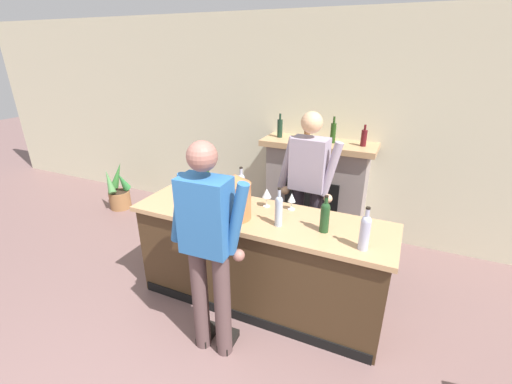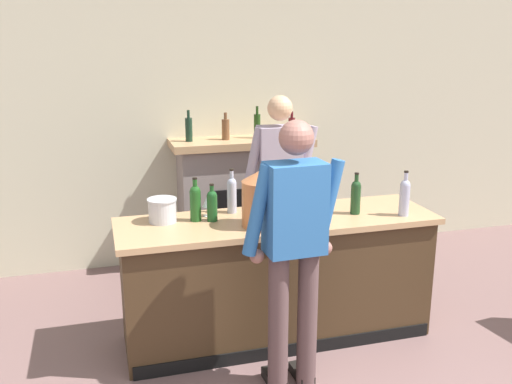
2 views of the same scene
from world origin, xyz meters
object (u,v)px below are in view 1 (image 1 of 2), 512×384
wine_glass_front_left (222,187)px  wine_bottle_riesling_slim (325,216)px  ice_bucket_steel (191,186)px  wine_bottle_merlot_tall (365,231)px  potted_plant_corner (119,192)px  person_bartender (307,189)px  wine_bottle_port_short (208,186)px  fireplace_stone (316,189)px  copper_dispenser (235,196)px  wine_bottle_cabernet_heavy (217,191)px  person_customer (208,246)px  wine_bottle_rose_blush (279,209)px  wine_glass_by_dispenser (292,198)px  wine_bottle_burgundy_dark (241,186)px  wine_glass_back_row (267,193)px

wine_glass_front_left → wine_bottle_riesling_slim: bearing=-12.5°
ice_bucket_steel → wine_bottle_merlot_tall: wine_bottle_merlot_tall is taller
potted_plant_corner → wine_bottle_riesling_slim: wine_bottle_riesling_slim is taller
person_bartender → wine_bottle_port_short: (-0.82, -0.58, 0.11)m
wine_bottle_merlot_tall → wine_bottle_port_short: wine_bottle_merlot_tall is taller
fireplace_stone → wine_bottle_merlot_tall: bearing=-65.1°
fireplace_stone → person_bartender: (0.12, -0.84, 0.33)m
fireplace_stone → copper_dispenser: (-0.28, -1.67, 0.51)m
potted_plant_corner → wine_bottle_cabernet_heavy: (2.39, -1.00, 0.82)m
potted_plant_corner → wine_bottle_merlot_tall: (3.78, -1.27, 0.84)m
person_customer → wine_bottle_rose_blush: person_customer is taller
person_customer → wine_bottle_merlot_tall: size_ratio=5.22×
copper_dispenser → wine_bottle_merlot_tall: copper_dispenser is taller
fireplace_stone → wine_glass_front_left: (-0.60, -1.35, 0.42)m
ice_bucket_steel → wine_bottle_riesling_slim: 1.43m
potted_plant_corner → wine_glass_front_left: 2.66m
wine_bottle_rose_blush → wine_glass_by_dispenser: 0.34m
wine_glass_front_left → wine_bottle_rose_blush: bearing=-22.7°
person_customer → wine_bottle_cabernet_heavy: (-0.36, 0.74, 0.09)m
wine_bottle_burgundy_dark → person_customer: bearing=-78.8°
wine_bottle_burgundy_dark → wine_glass_by_dispenser: wine_bottle_burgundy_dark is taller
person_customer → wine_bottle_cabernet_heavy: person_customer is taller
wine_bottle_burgundy_dark → wine_bottle_riesling_slim: bearing=-17.5°
wine_bottle_riesling_slim → wine_glass_front_left: size_ratio=1.88×
fireplace_stone → ice_bucket_steel: size_ratio=7.52×
ice_bucket_steel → wine_bottle_riesling_slim: bearing=-8.1°
wine_bottle_cabernet_heavy → wine_bottle_burgundy_dark: size_ratio=0.82×
fireplace_stone → wine_bottle_cabernet_heavy: size_ratio=5.76×
fireplace_stone → person_customer: person_customer is taller
fireplace_stone → wine_glass_back_row: fireplace_stone is taller
wine_bottle_rose_blush → wine_glass_front_left: size_ratio=2.01×
wine_glass_back_row → potted_plant_corner: bearing=162.8°
person_customer → copper_dispenser: bearing=95.7°
wine_bottle_cabernet_heavy → wine_bottle_merlot_tall: size_ratio=0.81×
copper_dispenser → wine_bottle_riesling_slim: size_ratio=1.28×
wine_bottle_merlot_tall → wine_bottle_rose_blush: 0.70m
person_customer → wine_bottle_riesling_slim: 0.95m
person_bartender → wine_glass_front_left: (-0.72, -0.50, 0.09)m
ice_bucket_steel → wine_bottle_rose_blush: size_ratio=0.63×
wine_bottle_cabernet_heavy → wine_bottle_rose_blush: (0.70, -0.18, 0.02)m
wine_bottle_cabernet_heavy → wine_glass_back_row: bearing=14.6°
potted_plant_corner → wine_bottle_port_short: (2.27, -0.97, 0.84)m
ice_bucket_steel → wine_bottle_rose_blush: bearing=-13.8°
potted_plant_corner → wine_bottle_port_short: bearing=-23.1°
wine_bottle_burgundy_dark → wine_glass_back_row: (0.28, -0.04, -0.02)m
potted_plant_corner → copper_dispenser: copper_dispenser is taller
copper_dispenser → wine_glass_back_row: 0.37m
wine_bottle_cabernet_heavy → wine_glass_back_row: 0.48m
potted_plant_corner → wine_glass_front_left: wine_glass_front_left is taller
potted_plant_corner → wine_bottle_port_short: size_ratio=2.23×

